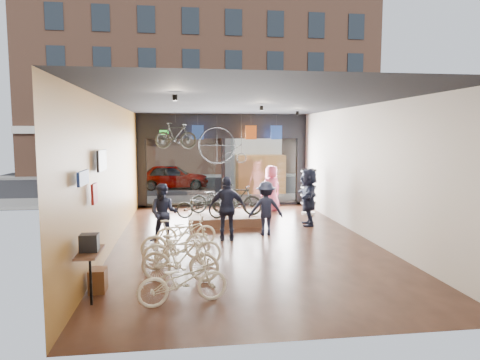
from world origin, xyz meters
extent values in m
cube|color=black|center=(0.00, 0.00, -0.02)|extent=(7.00, 12.00, 0.04)
cube|color=black|center=(0.00, 0.00, 3.82)|extent=(7.00, 12.00, 0.04)
cube|color=brown|center=(-3.52, 0.00, 1.90)|extent=(0.04, 12.00, 3.80)
cube|color=beige|center=(3.52, 0.00, 1.90)|extent=(0.04, 12.00, 3.80)
cube|color=beige|center=(0.00, -6.02, 1.90)|extent=(7.00, 0.04, 3.80)
cube|color=#198C26|center=(-2.40, 5.88, 3.05)|extent=(0.35, 0.06, 0.18)
cube|color=black|center=(0.00, 15.00, -0.01)|extent=(30.00, 18.00, 0.02)
cube|color=slate|center=(0.00, 7.20, 0.06)|extent=(30.00, 2.40, 0.12)
cube|color=slate|center=(0.00, 19.00, 0.06)|extent=(30.00, 2.00, 0.12)
cube|color=brown|center=(0.00, 21.50, 7.00)|extent=(26.00, 5.00, 14.00)
imported|color=gray|center=(-2.27, 12.00, 0.68)|extent=(3.97, 1.60, 1.35)
imported|color=beige|center=(-1.69, -4.40, 0.42)|extent=(1.67, 0.88, 0.83)
imported|color=beige|center=(-1.75, -3.26, 0.48)|extent=(1.65, 0.76, 0.96)
imported|color=beige|center=(-1.70, -2.37, 0.46)|extent=(1.80, 0.79, 0.92)
imported|color=beige|center=(-1.85, -1.77, 0.49)|extent=(1.68, 0.62, 0.99)
imported|color=beige|center=(-1.60, -0.46, 0.42)|extent=(1.64, 0.78, 0.83)
cube|color=#523424|center=(-0.30, 2.37, 0.15)|extent=(2.40, 1.80, 0.30)
imported|color=black|center=(-1.11, 1.80, 0.71)|extent=(1.60, 0.72, 0.81)
imported|color=black|center=(0.09, 2.23, 0.82)|extent=(1.78, 1.04, 1.03)
imported|color=black|center=(-0.58, 2.91, 0.79)|extent=(1.96, 1.26, 0.97)
imported|color=#161C33|center=(-2.20, 0.03, 0.81)|extent=(0.88, 0.74, 1.62)
imported|color=#161C33|center=(-0.45, 0.03, 0.90)|extent=(1.09, 0.54, 1.80)
imported|color=#161C33|center=(0.74, 0.54, 0.79)|extent=(1.05, 0.63, 1.58)
imported|color=#CC4C72|center=(1.74, 4.47, 0.89)|extent=(1.03, 0.91, 1.78)
imported|color=#161C33|center=(2.39, 1.70, 0.93)|extent=(0.89, 1.80, 1.86)
imported|color=black|center=(-1.91, 4.20, 2.93)|extent=(1.64, 0.92, 0.95)
cube|color=#1E3F99|center=(-1.06, 5.20, 3.05)|extent=(0.45, 0.03, 0.55)
cube|color=#CC5919|center=(1.04, 5.20, 3.05)|extent=(0.45, 0.03, 0.55)
cube|color=#1E3F99|center=(2.08, 5.20, 3.05)|extent=(0.45, 0.03, 0.55)
camera|label=1|loc=(-1.66, -11.69, 2.94)|focal=32.00mm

